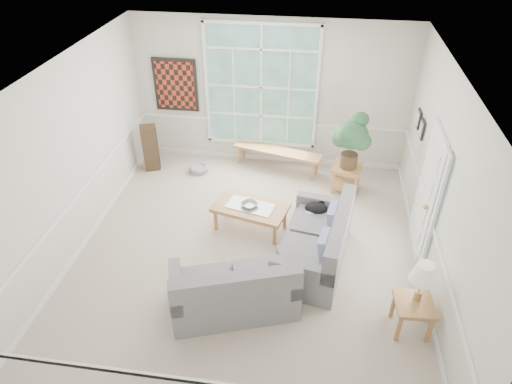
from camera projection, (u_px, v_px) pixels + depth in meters
floor at (248, 251)px, 7.50m from camera, size 5.50×6.00×0.01m
ceiling at (246, 74)px, 5.79m from camera, size 5.50×6.00×0.02m
wall_back at (271, 94)px, 9.09m from camera, size 5.50×0.02×3.00m
wall_front at (195, 346)px, 4.20m from camera, size 5.50×0.02×3.00m
wall_left at (70, 160)px, 6.97m from camera, size 0.02×6.00×3.00m
wall_right at (443, 189)px, 6.32m from camera, size 0.02×6.00×3.00m
window_back at (261, 87)px, 8.99m from camera, size 2.30×0.08×2.40m
entry_door at (426, 191)px, 7.07m from camera, size 0.08×0.90×2.10m
door_sidelight at (435, 210)px, 6.50m from camera, size 0.08×0.26×1.90m
wall_art at (175, 85)px, 9.22m from camera, size 0.90×0.06×1.10m
wall_frame_near at (421, 129)px, 7.72m from camera, size 0.04×0.26×0.32m
wall_frame_far at (418, 119)px, 8.05m from camera, size 0.04×0.26×0.32m
loveseat_right at (314, 238)px, 7.01m from camera, size 1.23×1.95×0.99m
loveseat_front at (233, 283)px, 6.27m from camera, size 1.92×1.40×0.93m
coffee_table at (250, 217)px, 7.87m from camera, size 1.36×0.95×0.46m
pewter_bowl at (249, 204)px, 7.72m from camera, size 0.45×0.45×0.08m
window_bench at (277, 159)px, 9.51m from camera, size 1.88×0.82×0.43m
end_table at (346, 178)px, 8.83m from camera, size 0.62×0.62×0.53m
houseplant at (351, 141)px, 8.35m from camera, size 0.82×0.82×1.10m
side_table at (411, 316)px, 6.06m from camera, size 0.53×0.53×0.51m
table_lamp at (422, 282)px, 5.81m from camera, size 0.38×0.38×0.61m
pet_bed at (199, 169)px, 9.50m from camera, size 0.43×0.43×0.12m
floor_speaker at (150, 148)px, 9.35m from camera, size 0.37×0.33×0.98m
cat at (316, 208)px, 7.48m from camera, size 0.43×0.35×0.18m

